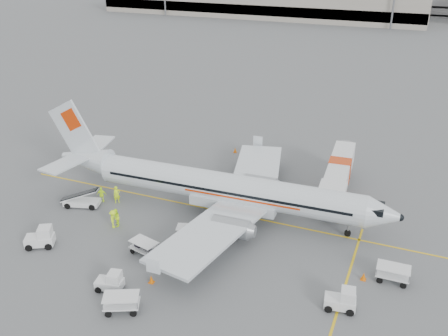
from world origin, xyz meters
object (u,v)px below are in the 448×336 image
at_px(jet_bridge, 339,178).
at_px(tug_aft, 39,237).
at_px(aircraft, 227,169).
at_px(tug_fore, 340,299).
at_px(tug_mid, 109,281).
at_px(belt_loader, 81,195).

relative_size(jet_bridge, tug_aft, 6.16).
height_order(aircraft, tug_fore, aircraft).
bearing_deg(tug_mid, tug_fore, 3.50).
bearing_deg(aircraft, jet_bridge, 39.50).
bearing_deg(aircraft, tug_aft, -140.25).
bearing_deg(jet_bridge, aircraft, -142.56).
distance_m(belt_loader, tug_mid, 14.23).
xyz_separation_m(aircraft, tug_aft, (-12.99, -11.58, -3.85)).
height_order(jet_bridge, tug_aft, jet_bridge).
xyz_separation_m(jet_bridge, belt_loader, (-23.32, -12.44, -0.69)).
bearing_deg(tug_fore, jet_bridge, 93.14).
relative_size(aircraft, jet_bridge, 2.32).
height_order(aircraft, belt_loader, aircraft).
relative_size(tug_fore, tug_aft, 0.93).
height_order(aircraft, tug_mid, aircraft).
xyz_separation_m(belt_loader, tug_mid, (10.11, -10.00, -0.47)).
xyz_separation_m(aircraft, tug_fore, (12.88, -9.66, -3.91)).
relative_size(aircraft, tug_aft, 14.30).
bearing_deg(tug_fore, tug_mid, -173.01).
distance_m(aircraft, tug_mid, 15.31).
bearing_deg(tug_mid, jet_bridge, 47.76).
bearing_deg(tug_fore, aircraft, 134.84).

